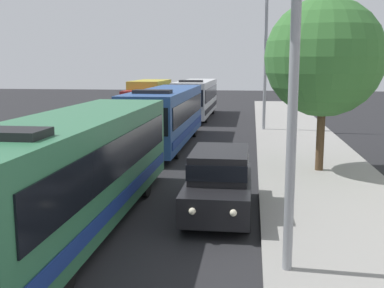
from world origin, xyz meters
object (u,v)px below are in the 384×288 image
(streetlamp_mid, at_px, (266,47))
(white_suv, at_px, (220,179))
(streetlamp_near, at_px, (296,10))
(bus_lead, at_px, (75,168))
(bus_middle, at_px, (196,97))
(roadside_tree, at_px, (324,58))
(box_truck_oncoming, at_px, (148,100))
(bus_second_in_line, at_px, (166,114))

(streetlamp_mid, bearing_deg, white_suv, -95.51)
(white_suv, relative_size, streetlamp_near, 0.55)
(bus_lead, xyz_separation_m, bus_middle, (-0.00, 27.05, -0.00))
(streetlamp_near, bearing_deg, roadside_tree, 78.52)
(bus_lead, bearing_deg, box_truck_oncoming, 97.96)
(white_suv, distance_m, box_truck_oncoming, 22.85)
(bus_second_in_line, bearing_deg, bus_lead, -90.00)
(bus_middle, height_order, streetlamp_near, streetlamp_near)
(streetlamp_mid, bearing_deg, roadside_tree, -80.73)
(white_suv, height_order, box_truck_oncoming, box_truck_oncoming)
(bus_second_in_line, height_order, white_suv, bus_second_in_line)
(bus_middle, distance_m, white_suv, 25.46)
(bus_second_in_line, distance_m, streetlamp_mid, 9.01)
(bus_lead, relative_size, roadside_tree, 1.75)
(roadside_tree, bearing_deg, streetlamp_mid, 99.27)
(bus_lead, bearing_deg, roadside_tree, 45.60)
(box_truck_oncoming, relative_size, streetlamp_mid, 0.84)
(white_suv, height_order, streetlamp_mid, streetlamp_mid)
(roadside_tree, bearing_deg, white_suv, -122.93)
(bus_second_in_line, distance_m, roadside_tree, 9.85)
(bus_middle, xyz_separation_m, white_suv, (3.70, -25.18, -0.66))
(white_suv, distance_m, streetlamp_near, 6.15)
(bus_lead, relative_size, white_suv, 2.53)
(bus_lead, height_order, streetlamp_mid, streetlamp_mid)
(bus_middle, height_order, box_truck_oncoming, bus_middle)
(bus_middle, bearing_deg, box_truck_oncoming, -133.88)
(box_truck_oncoming, bearing_deg, white_suv, -72.16)
(bus_middle, bearing_deg, streetlamp_near, -79.51)
(bus_lead, bearing_deg, streetlamp_mid, 74.51)
(white_suv, bearing_deg, streetlamp_mid, 84.49)
(white_suv, height_order, roadside_tree, roadside_tree)
(box_truck_oncoming, relative_size, roadside_tree, 1.10)
(white_suv, bearing_deg, bus_lead, -153.21)
(white_suv, distance_m, roadside_tree, 7.63)
(bus_middle, height_order, roadside_tree, roadside_tree)
(box_truck_oncoming, bearing_deg, bus_second_in_line, -72.15)
(bus_middle, bearing_deg, roadside_tree, -69.38)
(box_truck_oncoming, bearing_deg, streetlamp_mid, -25.39)
(roadside_tree, bearing_deg, streetlamp_near, -101.48)
(streetlamp_near, relative_size, roadside_tree, 1.27)
(streetlamp_near, bearing_deg, white_suv, 113.11)
(bus_second_in_line, height_order, streetlamp_mid, streetlamp_mid)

